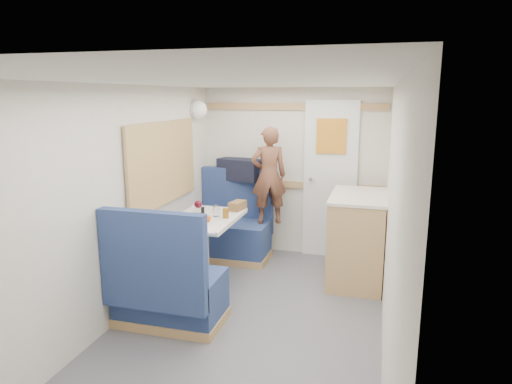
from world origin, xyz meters
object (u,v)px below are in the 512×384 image
(person, at_px, (269,176))
(tumbler_mid, at_px, (198,208))
(galley_counter, at_px, (357,237))
(tumbler_right, at_px, (216,211))
(salt_grinder, at_px, (193,213))
(pepper_grinder, at_px, (203,212))
(tray, at_px, (204,228))
(bread_loaf, at_px, (237,206))
(cheese_block, at_px, (198,218))
(beer_glass, at_px, (226,213))
(dome_light, at_px, (198,109))
(bench_near, at_px, (167,292))
(dinette_table, at_px, (205,232))
(bench_far, at_px, (232,233))
(wine_glass, at_px, (198,205))
(tumbler_left, at_px, (169,220))
(duffel_bag, at_px, (241,169))
(orange_fruit, at_px, (207,219))

(person, bearing_deg, tumbler_mid, 30.48)
(galley_counter, bearing_deg, tumbler_mid, -165.44)
(tumbler_right, distance_m, salt_grinder, 0.23)
(pepper_grinder, bearing_deg, tumbler_right, 11.71)
(tray, distance_m, bread_loaf, 0.75)
(cheese_block, xyz_separation_m, beer_glass, (0.21, 0.20, 0.01))
(tumbler_right, bearing_deg, beer_glass, -16.53)
(dome_light, xyz_separation_m, bread_loaf, (0.61, -0.48, -0.98))
(pepper_grinder, distance_m, bread_loaf, 0.43)
(tray, relative_size, beer_glass, 3.83)
(bench_near, bearing_deg, dinette_table, 90.00)
(tray, height_order, tumbler_right, tumbler_right)
(tray, bearing_deg, bench_far, 96.36)
(tumbler_right, xyz_separation_m, beer_glass, (0.11, -0.03, -0.01))
(beer_glass, bearing_deg, wine_glass, -172.01)
(bench_far, height_order, tumbler_left, bench_far)
(duffel_bag, height_order, tray, duffel_bag)
(bread_loaf, bearing_deg, person, 68.10)
(duffel_bag, height_order, tumbler_right, duffel_bag)
(orange_fruit, relative_size, beer_glass, 0.68)
(orange_fruit, relative_size, cheese_block, 0.66)
(dome_light, distance_m, orange_fruit, 1.53)
(dome_light, height_order, person, dome_light)
(dome_light, distance_m, wine_glass, 1.29)
(duffel_bag, bearing_deg, cheese_block, -75.53)
(duffel_bag, relative_size, orange_fruit, 8.23)
(bench_near, distance_m, cheese_block, 0.83)
(person, height_order, beer_glass, person)
(bench_far, relative_size, bench_near, 1.00)
(salt_grinder, relative_size, bread_loaf, 0.38)
(tumbler_right, bearing_deg, person, 68.25)
(person, xyz_separation_m, salt_grinder, (-0.55, -0.92, -0.25))
(bench_far, distance_m, wine_glass, 1.03)
(wine_glass, bearing_deg, duffel_bag, 85.37)
(galley_counter, bearing_deg, bench_near, -136.06)
(wine_glass, bearing_deg, pepper_grinder, 55.27)
(bench_near, relative_size, duffel_bag, 1.96)
(cheese_block, distance_m, tumbler_left, 0.29)
(pepper_grinder, bearing_deg, salt_grinder, -145.63)
(orange_fruit, bearing_deg, pepper_grinder, 120.91)
(person, bearing_deg, tray, 53.42)
(bench_near, bearing_deg, cheese_block, 89.75)
(duffel_bag, xyz_separation_m, tumbler_mid, (-0.15, -0.98, -0.26))
(bread_loaf, bearing_deg, tumbler_mid, -145.55)
(cheese_block, relative_size, wine_glass, 0.59)
(tumbler_left, height_order, beer_glass, tumbler_left)
(pepper_grinder, height_order, bread_loaf, pepper_grinder)
(tray, relative_size, tumbler_left, 3.36)
(cheese_block, bearing_deg, tumbler_left, -135.21)
(bench_near, relative_size, tray, 2.87)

